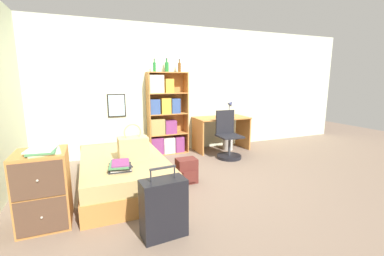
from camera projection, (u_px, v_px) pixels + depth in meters
ground_plane at (173, 180)px, 3.94m from camera, size 14.00×14.00×0.00m
wall_back at (147, 90)px, 5.16m from camera, size 10.00×0.09×2.60m
bed at (123, 172)px, 3.64m from camera, size 1.13×1.87×0.44m
handbag at (133, 148)px, 3.47m from camera, size 0.39×0.24×0.49m
book_stack_on_bed at (120, 166)px, 3.11m from camera, size 0.30×0.38×0.09m
suitcase at (164, 208)px, 2.48m from camera, size 0.45×0.26×0.71m
dresser at (44, 189)px, 2.67m from camera, size 0.49×0.53×0.79m
magazine_pile_on_dresser at (43, 150)px, 2.58m from camera, size 0.34×0.37×0.04m
bookcase at (165, 118)px, 5.20m from camera, size 0.81×0.29×1.66m
bottle_green at (154, 67)px, 4.92m from camera, size 0.06×0.06×0.25m
bottle_brown at (167, 67)px, 5.07m from camera, size 0.08×0.08×0.27m
bottle_clear at (179, 67)px, 5.14m from camera, size 0.06×0.06×0.26m
desk at (221, 127)px, 5.56m from camera, size 1.15×0.62×0.72m
desk_lamp at (231, 106)px, 5.54m from camera, size 0.18×0.13×0.37m
desk_chair at (228, 143)px, 5.02m from camera, size 0.47×0.47×0.92m
backpack at (187, 171)px, 3.81m from camera, size 0.29×0.25×0.37m
waste_bin at (228, 143)px, 5.62m from camera, size 0.22×0.22×0.29m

